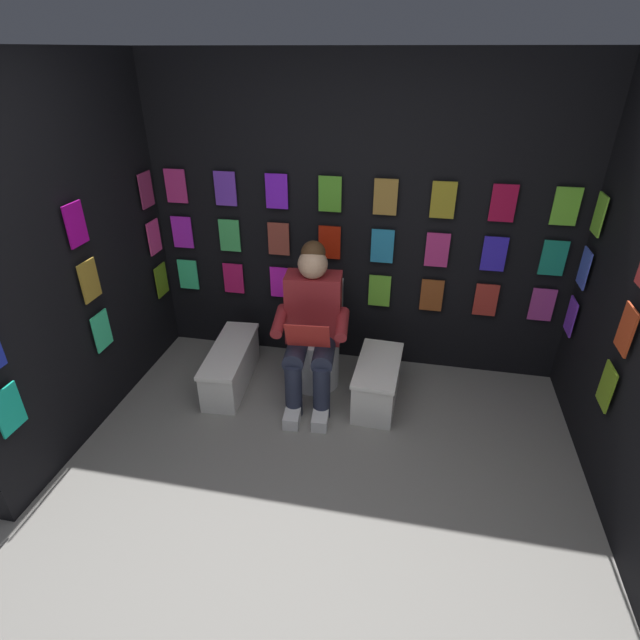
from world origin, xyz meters
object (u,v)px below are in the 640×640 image
at_px(comic_longbox_near, 377,382).
at_px(comic_longbox_far, 231,366).
at_px(toilet, 316,342).
at_px(person_reading, 312,326).

bearing_deg(comic_longbox_near, comic_longbox_far, 1.97).
xyz_separation_m(comic_longbox_near, comic_longbox_far, (1.15, -0.01, -0.01)).
height_order(toilet, person_reading, person_reading).
distance_m(person_reading, comic_longbox_far, 0.78).
distance_m(toilet, comic_longbox_far, 0.69).
bearing_deg(person_reading, comic_longbox_near, 174.69).
xyz_separation_m(toilet, comic_longbox_far, (0.63, 0.22, -0.16)).
relative_size(comic_longbox_near, comic_longbox_far, 0.78).
bearing_deg(toilet, comic_longbox_near, 150.96).
bearing_deg(comic_longbox_far, comic_longbox_near, 175.07).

